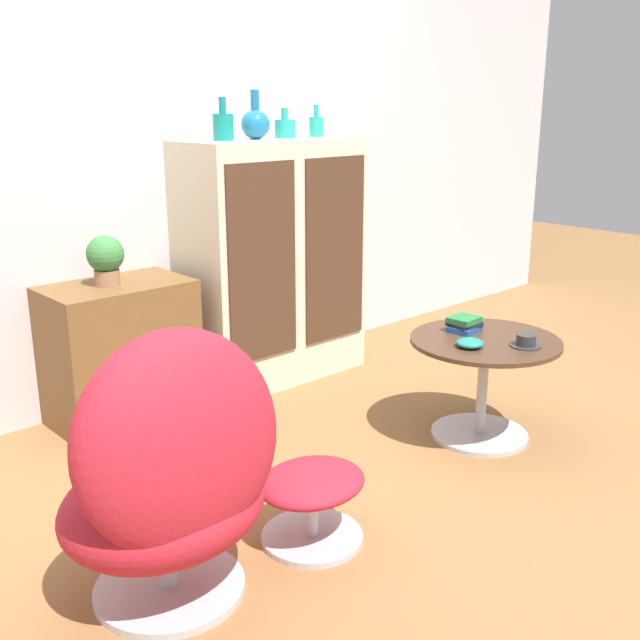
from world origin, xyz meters
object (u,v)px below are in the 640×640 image
(vase_inner_left, at_px, (255,123))
(vase_inner_right, at_px, (285,128))
(sideboard, at_px, (272,262))
(ottoman, at_px, (312,493))
(teacup, at_px, (526,342))
(tv_console, at_px, (121,352))
(coffee_table, at_px, (483,373))
(book_stack, at_px, (464,324))
(vase_rightmost, at_px, (316,126))
(bowl, at_px, (470,343))
(potted_plant, at_px, (106,258))
(egg_chair, at_px, (172,476))
(vase_leftmost, at_px, (223,126))

(vase_inner_left, distance_m, vase_inner_right, 0.18)
(sideboard, bearing_deg, ottoman, -124.69)
(vase_inner_left, distance_m, teacup, 1.61)
(tv_console, bearing_deg, sideboard, -1.60)
(coffee_table, height_order, book_stack, book_stack)
(ottoman, height_order, coffee_table, coffee_table)
(teacup, bearing_deg, vase_rightmost, 85.79)
(vase_inner_left, bearing_deg, bowl, -84.60)
(potted_plant, bearing_deg, tv_console, -1.16)
(tv_console, height_order, bowl, tv_console)
(vase_rightmost, bearing_deg, teacup, -94.21)
(tv_console, bearing_deg, egg_chair, -112.24)
(vase_leftmost, bearing_deg, vase_rightmost, 0.00)
(vase_rightmost, height_order, bowl, vase_rightmost)
(vase_inner_left, height_order, potted_plant, vase_inner_left)
(coffee_table, relative_size, vase_leftmost, 3.21)
(tv_console, distance_m, vase_inner_right, 1.34)
(coffee_table, bearing_deg, potted_plant, 131.14)
(vase_inner_left, height_order, teacup, vase_inner_left)
(vase_leftmost, xyz_separation_m, book_stack, (0.46, -1.06, -0.80))
(vase_leftmost, relative_size, bowl, 1.75)
(teacup, bearing_deg, vase_leftmost, 109.30)
(egg_chair, xyz_separation_m, bowl, (1.41, 0.05, 0.06))
(book_stack, bearing_deg, potted_plant, 134.77)
(coffee_table, bearing_deg, book_stack, 81.09)
(tv_console, height_order, vase_leftmost, vase_leftmost)
(tv_console, bearing_deg, vase_inner_right, -1.20)
(ottoman, xyz_separation_m, potted_plant, (-0.00, 1.31, 0.57))
(ottoman, distance_m, coffee_table, 1.07)
(vase_rightmost, bearing_deg, tv_console, 179.01)
(ottoman, relative_size, bowl, 3.31)
(sideboard, distance_m, vase_rightmost, 0.72)
(sideboard, xyz_separation_m, ottoman, (-0.89, -1.28, -0.43))
(sideboard, xyz_separation_m, potted_plant, (-0.89, 0.02, 0.14))
(coffee_table, bearing_deg, vase_inner_left, 102.00)
(egg_chair, xyz_separation_m, vase_inner_left, (1.29, 1.26, 0.89))
(bowl, bearing_deg, egg_chair, -178.04)
(egg_chair, bearing_deg, vase_leftmost, 48.69)
(bowl, bearing_deg, teacup, -39.73)
(vase_rightmost, bearing_deg, potted_plant, 179.01)
(sideboard, relative_size, egg_chair, 1.43)
(teacup, bearing_deg, bowl, 140.27)
(vase_rightmost, distance_m, bowl, 1.48)
(vase_inner_left, distance_m, book_stack, 1.37)
(vase_inner_left, relative_size, vase_rightmost, 1.44)
(potted_plant, height_order, book_stack, potted_plant)
(vase_leftmost, relative_size, vase_rightmost, 1.23)
(tv_console, xyz_separation_m, vase_rightmost, (1.16, -0.02, 0.95))
(tv_console, xyz_separation_m, teacup, (1.06, -1.38, 0.15))
(book_stack, bearing_deg, coffee_table, -98.91)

